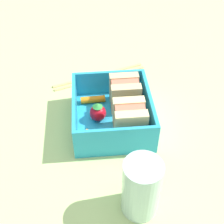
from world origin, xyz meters
TOP-DOWN VIEW (x-y plane):
  - ground_plane at (0.00, 0.00)cm, footprint 120.00×120.00cm
  - bento_tray at (0.00, 0.00)cm, footprint 15.54×13.73cm
  - bento_rim at (0.00, 0.00)cm, footprint 15.54×13.73cm
  - sandwich_left at (-3.43, 2.68)cm, footprint 5.11×5.37cm
  - sandwich_center_left at (3.43, 2.68)cm, footprint 5.11×5.37cm
  - carrot_stick_far_left at (-4.69, -3.24)cm, footprint 1.50×4.69cm
  - strawberry_far_left at (0.12, -2.54)cm, footprint 2.99×2.99cm
  - carrot_stick_left at (4.89, -2.60)cm, footprint 3.25×5.12cm
  - chopstick_pair at (-14.13, -1.39)cm, footprint 8.26×20.14cm
  - drinking_glass at (17.35, 2.37)cm, footprint 5.28×5.28cm

SIDE VIEW (x-z plane):
  - ground_plane at x=0.00cm, z-range -2.00..0.00cm
  - chopstick_pair at x=-14.13cm, z-range 0.00..0.70cm
  - bento_tray at x=0.00cm, z-range 0.00..1.20cm
  - carrot_stick_far_left at x=-4.69cm, z-range 1.20..2.50cm
  - carrot_stick_left at x=4.89cm, z-range 1.20..2.62cm
  - strawberry_far_left at x=0.12cm, z-range 1.02..4.61cm
  - bento_rim at x=0.00cm, z-range 1.20..6.11cm
  - sandwich_left at x=-3.43cm, z-range 1.20..6.91cm
  - sandwich_center_left at x=3.43cm, z-range 1.20..6.91cm
  - drinking_glass at x=17.35cm, z-range 0.00..9.58cm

